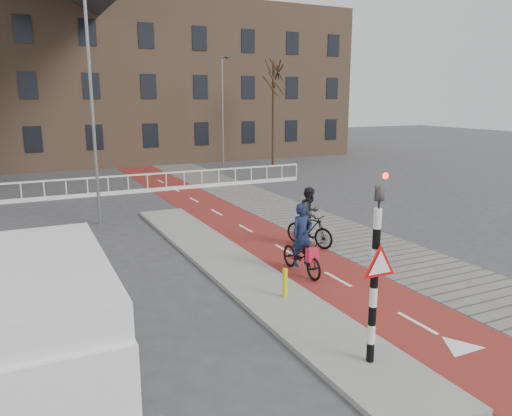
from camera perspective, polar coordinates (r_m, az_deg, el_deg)
name	(u,v)px	position (r m, az deg, el deg)	size (l,w,h in m)	color
ground	(334,318)	(11.60, 8.93, -12.37)	(120.00, 120.00, 0.00)	#38383A
bike_lane	(226,217)	(20.66, -3.50, -1.07)	(2.50, 60.00, 0.01)	maroon
sidewalk	(285,211)	(21.85, 3.30, -0.32)	(3.00, 60.00, 0.01)	slate
curb_island	(235,267)	(14.51, -2.46, -6.78)	(1.80, 16.00, 0.12)	gray
traffic_signal	(376,265)	(9.04, 13.54, -6.31)	(0.80, 0.80, 3.68)	black
bollard	(285,283)	(12.18, 3.33, -8.54)	(0.12, 0.12, 0.72)	yellow
cyclist_near	(302,250)	(14.02, 5.27, -4.85)	(0.71, 1.94, 2.00)	black
cyclist_far	(310,222)	(16.57, 6.14, -1.60)	(1.19, 1.91, 1.99)	black
van	(51,315)	(9.67, -22.43, -11.21)	(2.04, 4.95, 2.12)	silver
railing	(44,194)	(26.00, -23.03, 1.45)	(28.00, 0.10, 0.99)	silver
townhouse_row	(51,56)	(40.80, -22.34, 15.79)	(46.00, 10.00, 15.90)	#7F6047
tree_right	(273,114)	(36.17, 2.01, 10.65)	(0.21, 0.21, 7.34)	#332316
streetlight_near	(93,114)	(19.91, -18.17, 10.21)	(0.12, 0.12, 8.52)	slate
streetlight_right	(223,114)	(34.78, -3.84, 10.71)	(0.12, 0.12, 7.53)	slate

